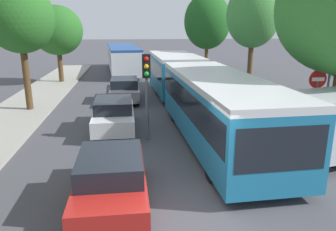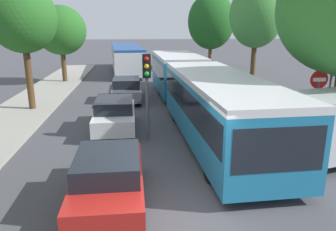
# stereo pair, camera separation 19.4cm
# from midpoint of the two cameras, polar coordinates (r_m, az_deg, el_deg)

# --- Properties ---
(ground_plane) EXTENTS (200.00, 200.00, 0.00)m
(ground_plane) POSITION_cam_midpoint_polar(r_m,az_deg,el_deg) (8.47, 1.70, -16.27)
(ground_plane) COLOR #47474C
(kerb_strip_left) EXTENTS (3.20, 35.18, 0.14)m
(kerb_strip_left) POSITION_cam_midpoint_polar(r_m,az_deg,el_deg) (21.02, -22.83, 2.25)
(kerb_strip_left) COLOR #9E998E
(kerb_strip_left) RESTS_ON ground
(articulated_bus) EXTENTS (3.34, 17.72, 2.62)m
(articulated_bus) POSITION_cam_midpoint_polar(r_m,az_deg,el_deg) (16.21, 4.38, 5.00)
(articulated_bus) COLOR teal
(articulated_bus) RESTS_ON ground
(city_bus_rear) EXTENTS (3.49, 11.80, 2.50)m
(city_bus_rear) POSITION_cam_midpoint_polar(r_m,az_deg,el_deg) (32.45, -8.05, 10.06)
(city_bus_rear) COLOR silver
(city_bus_rear) RESTS_ON ground
(queued_car_red) EXTENTS (1.73, 4.01, 1.39)m
(queued_car_red) POSITION_cam_midpoint_polar(r_m,az_deg,el_deg) (8.56, -10.50, -10.77)
(queued_car_red) COLOR #B21E19
(queued_car_red) RESTS_ON ground
(queued_car_white) EXTENTS (1.73, 4.02, 1.39)m
(queued_car_white) POSITION_cam_midpoint_polar(r_m,az_deg,el_deg) (14.44, -9.78, 0.22)
(queued_car_white) COLOR white
(queued_car_white) RESTS_ON ground
(queued_car_graphite) EXTENTS (1.73, 4.01, 1.39)m
(queued_car_graphite) POSITION_cam_midpoint_polar(r_m,az_deg,el_deg) (19.93, -7.87, 4.52)
(queued_car_graphite) COLOR #47474C
(queued_car_graphite) RESTS_ON ground
(white_van) EXTENTS (5.33, 3.14, 2.31)m
(white_van) POSITION_cam_midpoint_polar(r_m,az_deg,el_deg) (11.29, 22.03, -2.21)
(white_van) COLOR #B7BABF
(white_van) RESTS_ON ground
(traffic_light) EXTENTS (0.33, 0.37, 3.40)m
(traffic_light) POSITION_cam_midpoint_polar(r_m,az_deg,el_deg) (12.63, -4.21, 6.55)
(traffic_light) COLOR #56595E
(traffic_light) RESTS_ON ground
(no_entry_sign) EXTENTS (0.70, 0.08, 2.82)m
(no_entry_sign) POSITION_cam_midpoint_polar(r_m,az_deg,el_deg) (13.78, 24.00, 3.37)
(no_entry_sign) COLOR #56595E
(no_entry_sign) RESTS_ON ground
(direction_sign_post) EXTENTS (0.38, 1.38, 3.60)m
(direction_sign_post) POSITION_cam_midpoint_polar(r_m,az_deg,el_deg) (15.04, 26.03, 6.74)
(direction_sign_post) COLOR #56595E
(direction_sign_post) RESTS_ON ground
(tree_left_mid) EXTENTS (3.36, 3.36, 6.55)m
(tree_left_mid) POSITION_cam_midpoint_polar(r_m,az_deg,el_deg) (18.39, -24.84, 14.87)
(tree_left_mid) COLOR #51381E
(tree_left_mid) RESTS_ON ground
(tree_left_far) EXTENTS (3.82, 3.82, 5.91)m
(tree_left_far) POSITION_cam_midpoint_polar(r_m,az_deg,el_deg) (27.05, -18.92, 13.82)
(tree_left_far) COLOR #51381E
(tree_left_far) RESTS_ON ground
(tree_right_mid) EXTENTS (3.67, 3.67, 7.36)m
(tree_right_mid) POSITION_cam_midpoint_polar(r_m,az_deg,el_deg) (24.26, 14.37, 16.33)
(tree_right_mid) COLOR #51381E
(tree_right_mid) RESTS_ON ground
(tree_right_far) EXTENTS (4.68, 4.68, 7.55)m
(tree_right_far) POSITION_cam_midpoint_polar(r_m,az_deg,el_deg) (34.45, 6.82, 15.73)
(tree_right_far) COLOR #51381E
(tree_right_far) RESTS_ON ground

